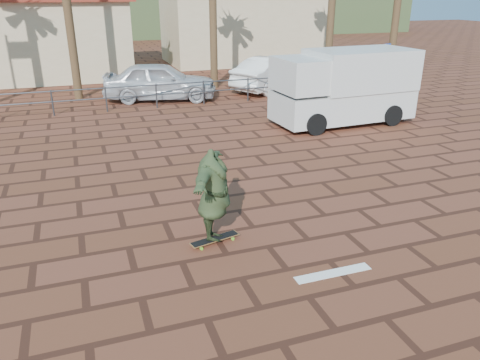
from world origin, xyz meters
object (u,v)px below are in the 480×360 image
Objects in this scene: longboard at (215,239)px; car_white at (274,73)px; skateboarder at (214,195)px; car_silver at (160,81)px; campervan at (345,86)px.

car_white is at bearing 49.07° from longboard.
skateboarder is 15.18m from car_white.
car_silver is 5.65m from car_white.
skateboarder is 13.11m from car_silver.
longboard is at bearing -102.10° from skateboarder.
campervan reaches higher than longboard.
car_white is at bearing 86.19° from campervan.
campervan reaches higher than skateboarder.
longboard is at bearing -137.79° from campervan.
longboard is 9.87m from campervan.
longboard is 0.21× the size of car_white.
campervan is (6.90, 6.94, 1.28)m from longboard.
skateboarder is 9.80m from campervan.
longboard is 13.13m from car_silver.
skateboarder is 0.43× the size of campervan.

